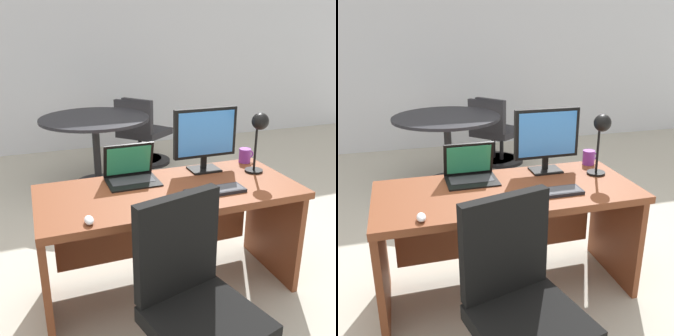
{
  "view_description": "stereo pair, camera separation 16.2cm",
  "coord_description": "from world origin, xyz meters",
  "views": [
    {
      "loc": [
        -0.74,
        -1.98,
        1.62
      ],
      "look_at": [
        0.0,
        0.03,
        0.85
      ],
      "focal_mm": 40.77,
      "sensor_mm": 36.0,
      "label": 1
    },
    {
      "loc": [
        -0.59,
        -2.03,
        1.62
      ],
      "look_at": [
        0.0,
        0.03,
        0.85
      ],
      "focal_mm": 40.77,
      "sensor_mm": 36.0,
      "label": 2
    }
  ],
  "objects": [
    {
      "name": "ground",
      "position": [
        0.0,
        1.5,
        0.0
      ],
      "size": [
        12.0,
        12.0,
        0.0
      ],
      "primitive_type": "plane",
      "color": "#B7B2A3"
    },
    {
      "name": "back_wall",
      "position": [
        0.0,
        3.57,
        1.4
      ],
      "size": [
        10.0,
        0.1,
        2.8
      ],
      "primitive_type": "cube",
      "color": "silver",
      "rests_on": "ground"
    },
    {
      "name": "desk",
      "position": [
        0.0,
        0.04,
        0.53
      ],
      "size": [
        1.57,
        0.69,
        0.73
      ],
      "color": "brown",
      "rests_on": "ground"
    },
    {
      "name": "monitor",
      "position": [
        0.33,
        0.23,
        0.97
      ],
      "size": [
        0.44,
        0.16,
        0.43
      ],
      "color": "black",
      "rests_on": "desk"
    },
    {
      "name": "laptop",
      "position": [
        -0.18,
        0.22,
        0.8
      ],
      "size": [
        0.32,
        0.25,
        0.24
      ],
      "color": "black",
      "rests_on": "desk"
    },
    {
      "name": "keyboard",
      "position": [
        0.23,
        -0.15,
        0.74
      ],
      "size": [
        0.36,
        0.12,
        0.02
      ],
      "color": "black",
      "rests_on": "desk"
    },
    {
      "name": "mouse",
      "position": [
        -0.53,
        -0.28,
        0.75
      ],
      "size": [
        0.05,
        0.08,
        0.04
      ],
      "color": "silver",
      "rests_on": "desk"
    },
    {
      "name": "desk_lamp",
      "position": [
        0.63,
        0.06,
        1.03
      ],
      "size": [
        0.12,
        0.14,
        0.41
      ],
      "color": "black",
      "rests_on": "desk"
    },
    {
      "name": "coffee_mug",
      "position": [
        0.68,
        0.28,
        0.78
      ],
      "size": [
        0.11,
        0.08,
        0.1
      ],
      "color": "purple",
      "rests_on": "desk"
    },
    {
      "name": "office_chair",
      "position": [
        -0.14,
        -0.71,
        0.38
      ],
      "size": [
        0.56,
        0.57,
        0.95
      ],
      "color": "black",
      "rests_on": "ground"
    },
    {
      "name": "meeting_table",
      "position": [
        -0.1,
        2.01,
        0.58
      ],
      "size": [
        1.16,
        1.16,
        0.77
      ],
      "color": "black",
      "rests_on": "ground"
    },
    {
      "name": "meeting_chair_near",
      "position": [
        0.62,
        2.54,
        0.35
      ],
      "size": [
        0.65,
        0.65,
        0.86
      ],
      "color": "black",
      "rests_on": "ground"
    },
    {
      "name": "meeting_chair_far",
      "position": [
        0.54,
        2.63,
        0.34
      ],
      "size": [
        0.66,
        0.66,
        0.84
      ],
      "color": "black",
      "rests_on": "ground"
    }
  ]
}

